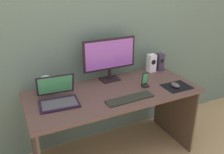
% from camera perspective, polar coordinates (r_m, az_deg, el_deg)
% --- Properties ---
extents(ground_plane, '(8.00, 8.00, 0.00)m').
position_cam_1_polar(ground_plane, '(2.50, 0.27, -18.07)').
color(ground_plane, tan).
extents(wall_back, '(6.00, 0.04, 2.50)m').
position_cam_1_polar(wall_back, '(2.28, -4.19, 13.02)').
color(wall_back, slate).
rests_on(wall_back, ground_plane).
extents(desk, '(1.51, 0.67, 0.71)m').
position_cam_1_polar(desk, '(2.17, 0.29, -6.68)').
color(desk, brown).
rests_on(desk, ground_plane).
extents(monitor, '(0.52, 0.14, 0.41)m').
position_cam_1_polar(monitor, '(2.24, -0.59, 4.84)').
color(monitor, black).
rests_on(monitor, desk).
extents(speaker_right, '(0.07, 0.08, 0.18)m').
position_cam_1_polar(speaker_right, '(2.59, 11.44, 3.61)').
color(speaker_right, '#393146').
rests_on(speaker_right, desk).
extents(speaker_near_monitor, '(0.08, 0.08, 0.19)m').
position_cam_1_polar(speaker_near_monitor, '(2.52, 9.45, 3.31)').
color(speaker_near_monitor, white).
rests_on(speaker_near_monitor, desk).
extents(laptop, '(0.33, 0.31, 0.21)m').
position_cam_1_polar(laptop, '(1.96, -12.86, -4.75)').
color(laptop, black).
rests_on(laptop, desk).
extents(fishbowl, '(0.16, 0.16, 0.16)m').
position_cam_1_polar(fishbowl, '(2.13, -15.46, -1.67)').
color(fishbowl, silver).
rests_on(fishbowl, desk).
extents(keyboard_external, '(0.42, 0.12, 0.01)m').
position_cam_1_polar(keyboard_external, '(1.97, 4.33, -5.19)').
color(keyboard_external, black).
rests_on(keyboard_external, desk).
extents(mousepad, '(0.25, 0.20, 0.00)m').
position_cam_1_polar(mousepad, '(2.26, 15.29, -2.22)').
color(mousepad, black).
rests_on(mousepad, desk).
extents(mouse, '(0.06, 0.10, 0.04)m').
position_cam_1_polar(mouse, '(2.24, 14.94, -1.89)').
color(mouse, '#514D4D').
rests_on(mouse, mousepad).
extents(phone_in_dock, '(0.06, 0.05, 0.14)m').
position_cam_1_polar(phone_in_dock, '(2.18, 7.93, -1.14)').
color(phone_in_dock, black).
rests_on(phone_in_dock, desk).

